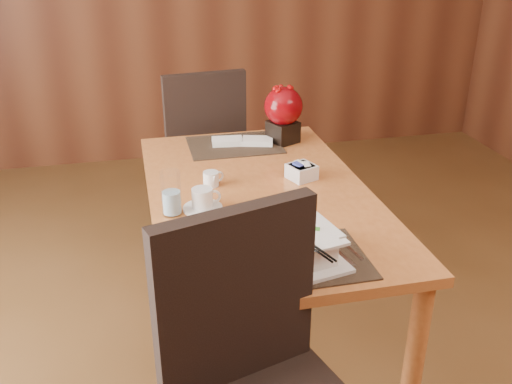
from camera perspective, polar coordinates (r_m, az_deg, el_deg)
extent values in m
cube|color=#CA7338|center=(2.36, 0.38, -0.38)|extent=(0.90, 1.50, 0.04)
cylinder|color=#CA7338|center=(3.09, -9.66, -1.95)|extent=(0.07, 0.07, 0.71)
cylinder|color=#CA7338|center=(2.15, 15.47, -16.33)|extent=(0.07, 0.07, 0.71)
cylinder|color=#CA7338|center=(3.21, 4.31, -0.55)|extent=(0.07, 0.07, 0.71)
cube|color=black|center=(1.88, 4.26, -6.82)|extent=(0.45, 0.33, 0.01)
cube|color=black|center=(2.84, -2.17, 4.72)|extent=(0.45, 0.33, 0.01)
cube|color=white|center=(1.87, 3.81, -6.87)|extent=(0.34, 0.34, 0.01)
cube|color=white|center=(1.84, 3.86, -5.42)|extent=(0.24, 0.24, 0.10)
cylinder|color=#D9C375|center=(1.84, 3.86, -5.36)|extent=(0.19, 0.19, 0.08)
cylinder|color=white|center=(2.21, -5.35, -1.62)|extent=(0.15, 0.15, 0.01)
cylinder|color=white|center=(2.19, -5.39, -0.61)|extent=(0.09, 0.09, 0.08)
cylinder|color=black|center=(2.18, -5.43, 0.18)|extent=(0.07, 0.07, 0.01)
cylinder|color=white|center=(2.15, -8.48, -0.13)|extent=(0.10, 0.10, 0.17)
cube|color=white|center=(2.46, 4.59, 2.03)|extent=(0.14, 0.14, 0.06)
cube|color=black|center=(2.88, 2.71, 6.04)|extent=(0.17, 0.17, 0.11)
sphere|color=maroon|center=(2.84, 2.76, 8.58)|extent=(0.19, 0.19, 0.19)
cube|color=white|center=(1.84, -7.18, -7.59)|extent=(0.21, 0.21, 0.01)
cube|color=black|center=(1.61, -1.99, -10.43)|extent=(0.48, 0.19, 0.55)
cube|color=black|center=(3.48, -5.81, 3.71)|extent=(0.53, 0.53, 0.06)
cube|color=black|center=(3.19, -5.05, 7.24)|extent=(0.46, 0.11, 0.52)
cylinder|color=black|center=(3.80, -3.50, 1.55)|extent=(0.04, 0.04, 0.45)
cylinder|color=black|center=(3.46, -1.64, -0.93)|extent=(0.04, 0.04, 0.45)
cylinder|color=black|center=(3.72, -9.34, 0.71)|extent=(0.04, 0.04, 0.45)
cylinder|color=black|center=(3.37, -8.04, -1.92)|extent=(0.04, 0.04, 0.45)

